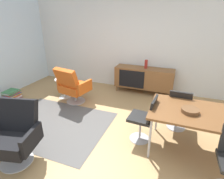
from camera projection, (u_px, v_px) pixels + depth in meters
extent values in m
plane|color=tan|center=(97.00, 136.00, 3.34)|extent=(8.32, 8.32, 0.00)
cube|color=silver|center=(135.00, 40.00, 5.02)|extent=(6.80, 0.12, 2.80)
cube|color=brown|center=(144.00, 78.00, 5.02)|extent=(1.60, 0.44, 0.56)
cube|color=black|center=(131.00, 79.00, 4.93)|extent=(0.70, 0.01, 0.48)
cylinder|color=brown|center=(117.00, 88.00, 5.26)|extent=(0.03, 0.03, 0.16)
cylinder|color=brown|center=(169.00, 96.00, 4.78)|extent=(0.03, 0.03, 0.16)
cylinder|color=brown|center=(120.00, 84.00, 5.55)|extent=(0.03, 0.03, 0.16)
cylinder|color=brown|center=(170.00, 91.00, 5.07)|extent=(0.03, 0.03, 0.16)
cylinder|color=maroon|center=(146.00, 64.00, 4.86)|extent=(0.08, 0.08, 0.23)
cube|color=brown|center=(205.00, 114.00, 2.69)|extent=(1.60, 0.90, 0.04)
cylinder|color=#B7B7BC|center=(150.00, 139.00, 2.74)|extent=(0.04, 0.04, 0.70)
cylinder|color=#B7B7BC|center=(157.00, 114.00, 3.41)|extent=(0.04, 0.04, 0.70)
cylinder|color=brown|center=(190.00, 110.00, 2.69)|extent=(0.26, 0.26, 0.06)
cube|color=black|center=(179.00, 107.00, 3.45)|extent=(0.41, 0.41, 0.05)
cube|color=black|center=(180.00, 101.00, 3.21)|extent=(0.38, 0.10, 0.38)
cylinder|color=#B7B7BC|center=(177.00, 118.00, 3.54)|extent=(0.04, 0.04, 0.42)
cylinder|color=#B7B7BC|center=(176.00, 127.00, 3.62)|extent=(0.36, 0.36, 0.01)
cube|color=black|center=(141.00, 118.00, 3.11)|extent=(0.43, 0.43, 0.05)
cube|color=black|center=(152.00, 109.00, 2.95)|extent=(0.12, 0.39, 0.38)
cylinder|color=#B7B7BC|center=(140.00, 129.00, 3.20)|extent=(0.04, 0.04, 0.42)
cylinder|color=#B7B7BC|center=(139.00, 138.00, 3.28)|extent=(0.36, 0.36, 0.01)
cube|color=#D85919|center=(75.00, 88.00, 4.52)|extent=(0.69, 0.66, 0.20)
cube|color=#D85919|center=(67.00, 79.00, 4.21)|extent=(0.64, 0.38, 0.51)
cube|color=#D85919|center=(85.00, 87.00, 4.33)|extent=(0.15, 0.51, 0.28)
cube|color=#D85919|center=(65.00, 82.00, 4.65)|extent=(0.15, 0.51, 0.28)
cylinder|color=#B7B7BC|center=(76.00, 96.00, 4.62)|extent=(0.06, 0.06, 0.28)
cylinder|color=#B7B7BC|center=(76.00, 101.00, 4.67)|extent=(0.48, 0.48, 0.02)
cube|color=black|center=(12.00, 142.00, 2.64)|extent=(0.71, 0.68, 0.20)
cube|color=black|center=(18.00, 115.00, 2.73)|extent=(0.65, 0.40, 0.51)
cube|color=black|center=(32.00, 139.00, 2.56)|extent=(0.17, 0.50, 0.28)
cylinder|color=#B7B7BC|center=(15.00, 154.00, 2.73)|extent=(0.06, 0.06, 0.28)
cylinder|color=#B7B7BC|center=(17.00, 161.00, 2.78)|extent=(0.48, 0.48, 0.02)
cylinder|color=white|center=(63.00, 79.00, 4.71)|extent=(0.44, 0.44, 0.02)
cylinder|color=white|center=(64.00, 88.00, 4.81)|extent=(0.05, 0.05, 0.50)
cone|color=white|center=(65.00, 97.00, 4.91)|extent=(0.32, 0.32, 0.02)
cylinder|color=#262628|center=(63.00, 78.00, 4.70)|extent=(0.20, 0.20, 0.05)
sphere|color=orange|center=(64.00, 76.00, 4.67)|extent=(0.07, 0.07, 0.07)
sphere|color=orange|center=(61.00, 76.00, 4.69)|extent=(0.07, 0.07, 0.07)
cube|color=#99668C|center=(13.00, 99.00, 4.78)|extent=(0.28, 0.39, 0.03)
cube|color=#B2B2B7|center=(13.00, 98.00, 4.77)|extent=(0.30, 0.36, 0.02)
cube|color=silver|center=(13.00, 97.00, 4.77)|extent=(0.33, 0.38, 0.03)
cube|color=red|center=(12.00, 96.00, 4.75)|extent=(0.29, 0.34, 0.02)
cube|color=#3F7F4C|center=(11.00, 96.00, 4.75)|extent=(0.32, 0.40, 0.01)
cube|color=gold|center=(12.00, 95.00, 4.74)|extent=(0.29, 0.38, 0.03)
cube|color=#334C8C|center=(12.00, 94.00, 4.73)|extent=(0.32, 0.40, 0.02)
cube|color=red|center=(11.00, 94.00, 4.71)|extent=(0.28, 0.34, 0.02)
cube|color=#3F7F4C|center=(11.00, 93.00, 4.71)|extent=(0.33, 0.40, 0.02)
cube|color=#B2B2B7|center=(10.00, 92.00, 4.70)|extent=(0.26, 0.37, 0.02)
cube|color=#3F7F4C|center=(10.00, 91.00, 4.69)|extent=(0.31, 0.36, 0.02)
cube|color=#595654|center=(54.00, 123.00, 3.73)|extent=(2.20, 1.70, 0.01)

